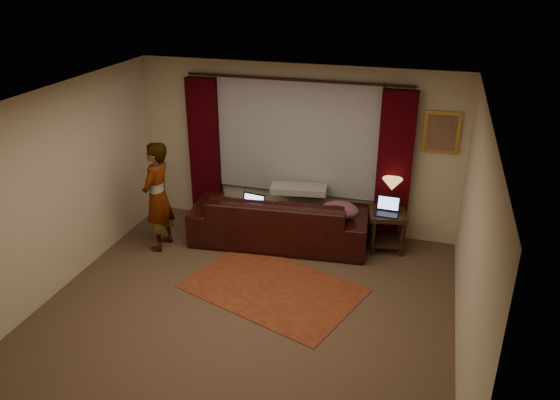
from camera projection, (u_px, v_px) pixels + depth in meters
The scene contains 20 objects.
floor at pixel (245, 311), 6.76m from camera, with size 5.00×5.00×0.01m, color brown.
ceiling at pixel (239, 104), 5.69m from camera, with size 5.00×5.00×0.02m, color silver.
wall_back at pixel (297, 149), 8.42m from camera, with size 5.00×0.02×2.60m, color beige.
wall_front at pixel (128, 357), 4.03m from camera, with size 5.00×0.02×2.60m, color beige.
wall_left at pixel (55, 192), 6.86m from camera, with size 0.02×5.00×2.60m, color beige.
wall_right at pixel (472, 246), 5.59m from camera, with size 0.02×5.00×2.60m, color beige.
sheer_curtain at pixel (296, 137), 8.28m from camera, with size 2.50×0.05×1.80m, color #9C9DA4.
drape_left at pixel (205, 149), 8.75m from camera, with size 0.50×0.14×2.30m, color #310106.
drape_right at pixel (394, 168), 7.99m from camera, with size 0.50×0.14×2.30m, color #310106.
curtain_rod at pixel (296, 80), 7.88m from camera, with size 0.04×0.04×3.40m, color black.
picture_frame at pixel (441, 132), 7.67m from camera, with size 0.50×0.04×0.60m, color gold.
sofa at pixel (280, 210), 8.19m from camera, with size 2.65×1.14×1.07m, color black.
throw_blanket at pixel (299, 172), 8.16m from camera, with size 0.84×0.34×0.10m, color #969591.
clothing_pile at pixel (340, 210), 7.90m from camera, with size 0.54×0.41×0.23m, color brown.
laptop_sofa at pixel (250, 206), 8.02m from camera, with size 0.36×0.39×0.26m, color black, non-canonical shape.
area_rug at pixel (273, 288), 7.20m from camera, with size 2.19×1.46×0.01m, color brown.
end_table at pixel (386, 231), 8.06m from camera, with size 0.53×0.53×0.61m, color black.
tiffany_lamp at pixel (391, 194), 7.96m from camera, with size 0.29×0.29×0.47m, color olive, non-canonical shape.
laptop_table at pixel (387, 207), 7.81m from camera, with size 0.33×0.36×0.24m, color black, non-canonical shape.
person at pixel (158, 197), 7.92m from camera, with size 0.48×0.48×1.65m, color #969591.
Camera 1 is at (1.98, -5.26, 4.01)m, focal length 35.00 mm.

